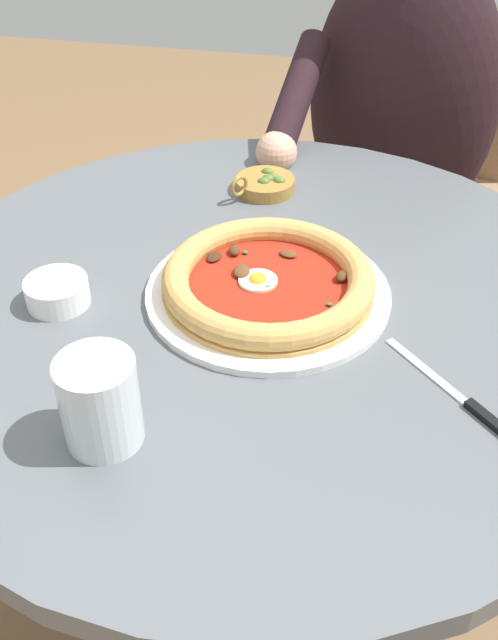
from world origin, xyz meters
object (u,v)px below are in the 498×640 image
object	(u,v)px
dining_table	(257,392)
cafe_chair_diner	(408,169)
ramekin_capers	(57,291)
water_glass	(101,407)
pizza_on_plate	(268,282)
olive_pan	(265,184)
diner_person	(389,194)
steak_knife	(471,406)

from	to	relation	value
dining_table	cafe_chair_diner	size ratio (longest dim) A/B	1.11
ramekin_capers	water_glass	bearing A→B (deg)	124.62
pizza_on_plate	olive_pan	xyz separation A→B (m)	(0.06, -0.27, -0.01)
ramekin_capers	diner_person	bearing A→B (deg)	-118.66
water_glass	olive_pan	distance (m)	0.55
steak_knife	diner_person	distance (m)	0.82
dining_table	water_glass	xyz separation A→B (m)	(0.10, 0.27, 0.22)
pizza_on_plate	ramekin_capers	world-z (taller)	pizza_on_plate
diner_person	ramekin_capers	bearing A→B (deg)	61.34
dining_table	ramekin_capers	world-z (taller)	ramekin_capers
pizza_on_plate	ramekin_capers	xyz separation A→B (m)	(0.26, 0.07, -0.00)
pizza_on_plate	diner_person	distance (m)	0.68
water_glass	dining_table	bearing A→B (deg)	-110.64
olive_pan	cafe_chair_diner	world-z (taller)	cafe_chair_diner
dining_table	ramekin_capers	xyz separation A→B (m)	(0.24, 0.07, 0.19)
ramekin_capers	diner_person	distance (m)	0.84
cafe_chair_diner	diner_person	bearing A→B (deg)	76.31
steak_knife	ramekin_capers	bearing A→B (deg)	-9.13
dining_table	olive_pan	world-z (taller)	olive_pan
olive_pan	cafe_chair_diner	xyz separation A→B (m)	(-0.23, -0.51, -0.20)
ramekin_capers	diner_person	xyz separation A→B (m)	(-0.39, -0.71, -0.20)
pizza_on_plate	water_glass	distance (m)	0.30
dining_table	olive_pan	bearing A→B (deg)	-80.63
water_glass	cafe_chair_diner	world-z (taller)	cafe_chair_diner
dining_table	steak_knife	bearing A→B (deg)	150.06
water_glass	ramekin_capers	bearing A→B (deg)	-55.38
water_glass	diner_person	world-z (taller)	diner_person
olive_pan	ramekin_capers	bearing A→B (deg)	60.17
ramekin_capers	steak_knife	bearing A→B (deg)	170.87
dining_table	cafe_chair_diner	bearing A→B (deg)	-103.04
cafe_chair_diner	pizza_on_plate	bearing A→B (deg)	77.82
olive_pan	steak_knife	bearing A→B (deg)	125.94
diner_person	cafe_chair_diner	bearing A→B (deg)	-103.69
pizza_on_plate	cafe_chair_diner	size ratio (longest dim) A/B	0.37
dining_table	steak_knife	world-z (taller)	steak_knife
ramekin_capers	olive_pan	distance (m)	0.40
steak_knife	olive_pan	bearing A→B (deg)	-54.06
pizza_on_plate	ramekin_capers	bearing A→B (deg)	15.98
dining_table	diner_person	size ratio (longest dim) A/B	0.79
dining_table	olive_pan	distance (m)	0.33
dining_table	olive_pan	size ratio (longest dim) A/B	8.75
pizza_on_plate	steak_knife	distance (m)	0.29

